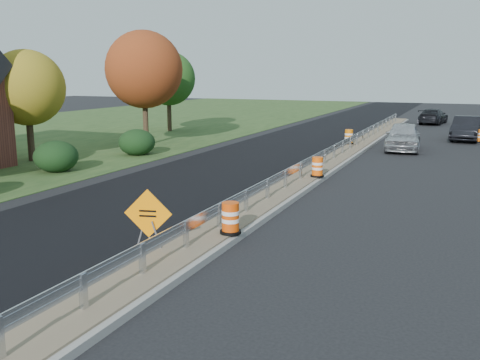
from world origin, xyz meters
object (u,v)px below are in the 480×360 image
at_px(barrel_median_near, 230,219).
at_px(car_dark_mid, 467,128).
at_px(barrel_shoulder_mid, 478,136).
at_px(car_dark_far, 433,116).
at_px(caution_sign, 149,239).
at_px(car_silver, 403,136).
at_px(barrel_median_mid, 317,167).
at_px(barrel_median_far, 349,137).

xyz_separation_m(barrel_median_near, car_dark_mid, (5.70, 27.55, 0.18)).
distance_m(barrel_shoulder_mid, car_dark_far, 13.46).
bearing_deg(caution_sign, car_silver, 66.34).
height_order(barrel_median_mid, barrel_shoulder_mid, barrel_median_mid).
relative_size(barrel_median_far, car_dark_mid, 0.18).
bearing_deg(barrel_median_far, car_dark_far, 78.94).
bearing_deg(barrel_median_mid, car_dark_far, 85.04).
xyz_separation_m(barrel_median_mid, barrel_median_far, (-1.09, 11.41, 0.03)).
relative_size(barrel_median_mid, barrel_shoulder_mid, 0.97).
bearing_deg(car_silver, barrel_median_near, -100.46).
bearing_deg(car_dark_far, car_dark_mid, 111.43).
distance_m(barrel_median_near, car_silver, 20.82).
bearing_deg(car_dark_mid, car_silver, -112.92).
xyz_separation_m(caution_sign, barrel_median_far, (0.36, 22.42, 0.23)).
distance_m(barrel_shoulder_mid, car_dark_mid, 1.20).
bearing_deg(car_dark_far, barrel_median_near, 93.41).
xyz_separation_m(caution_sign, car_dark_mid, (7.15, 29.46, 0.39)).
relative_size(barrel_median_mid, car_dark_mid, 0.17).
bearing_deg(car_dark_far, barrel_median_mid, 92.27).
height_order(barrel_median_near, car_silver, car_silver).
bearing_deg(car_dark_far, barrel_shoulder_mid, 113.64).
bearing_deg(car_dark_mid, caution_sign, -99.52).
xyz_separation_m(caution_sign, barrel_shoulder_mid, (7.90, 28.62, -0.02)).
relative_size(car_silver, car_dark_far, 1.01).
bearing_deg(car_silver, barrel_shoulder_mid, 50.38).
relative_size(barrel_median_near, car_dark_far, 0.18).
bearing_deg(barrel_median_near, barrel_shoulder_mid, 76.42).
relative_size(barrel_median_near, car_dark_mid, 0.17).
distance_m(caution_sign, car_dark_mid, 30.32).
relative_size(barrel_median_near, barrel_median_far, 0.96).
relative_size(barrel_median_mid, barrel_median_far, 0.93).
height_order(barrel_shoulder_mid, car_dark_mid, car_dark_mid).
height_order(barrel_median_mid, car_dark_mid, car_dark_mid).
relative_size(barrel_median_far, car_silver, 0.18).
distance_m(barrel_median_far, car_dark_far, 19.47).
bearing_deg(caution_sign, barrel_median_far, 74.60).
xyz_separation_m(barrel_median_mid, car_silver, (2.21, 11.60, 0.21)).
distance_m(caution_sign, car_dark_far, 41.74).
height_order(caution_sign, barrel_median_far, caution_sign).
height_order(barrel_median_near, car_dark_mid, car_dark_mid).
height_order(barrel_shoulder_mid, car_dark_far, car_dark_far).
height_order(caution_sign, barrel_median_mid, caution_sign).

